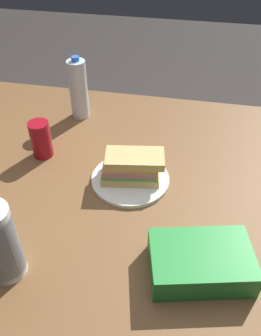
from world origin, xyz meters
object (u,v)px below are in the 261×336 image
dining_table (129,205)px  chip_bag (201,262)px  water_bottle_tall (78,89)px  soda_can_red (41,139)px  paper_plate (130,179)px  sandwich (132,167)px

dining_table → chip_bag: size_ratio=6.40×
chip_bag → water_bottle_tall: water_bottle_tall is taller
soda_can_red → chip_bag: size_ratio=0.53×
dining_table → paper_plate: (0.00, 0.02, 0.10)m
soda_can_red → chip_bag: (0.52, -0.35, -0.03)m
dining_table → paper_plate: paper_plate is taller
soda_can_red → water_bottle_tall: (0.05, 0.25, 0.05)m
dining_table → water_bottle_tall: 0.47m
paper_plate → soda_can_red: 0.32m
soda_can_red → water_bottle_tall: 0.26m
sandwich → chip_bag: bearing=-52.4°
sandwich → chip_bag: size_ratio=0.84×
dining_table → chip_bag: bearing=-49.7°
paper_plate → soda_can_red: soda_can_red is taller
paper_plate → sandwich: (0.00, 0.00, 0.05)m
soda_can_red → chip_bag: 0.63m
paper_plate → water_bottle_tall: (-0.26, 0.33, 0.10)m
paper_plate → water_bottle_tall: size_ratio=1.00×
soda_can_red → water_bottle_tall: size_ratio=0.52×
chip_bag → water_bottle_tall: size_ratio=0.99×
paper_plate → water_bottle_tall: bearing=128.3°
chip_bag → dining_table: bearing=-63.2°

